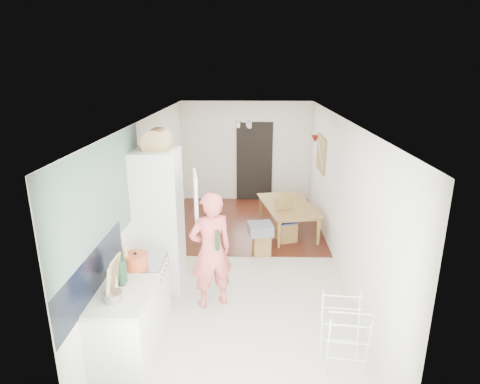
{
  "coord_description": "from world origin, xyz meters",
  "views": [
    {
      "loc": [
        0.1,
        -6.37,
        3.29
      ],
      "look_at": [
        -0.08,
        0.2,
        1.23
      ],
      "focal_mm": 30.0,
      "sensor_mm": 36.0,
      "label": 1
    }
  ],
  "objects_px": {
    "person": "(211,241)",
    "dining_table": "(289,220)",
    "drying_rack": "(344,337)",
    "stool": "(261,244)",
    "dining_chair": "(286,221)"
  },
  "relations": [
    {
      "from": "person",
      "to": "dining_table",
      "type": "bearing_deg",
      "value": -140.54
    },
    {
      "from": "dining_table",
      "to": "drying_rack",
      "type": "relative_size",
      "value": 1.66
    },
    {
      "from": "person",
      "to": "dining_table",
      "type": "distance_m",
      "value": 3.13
    },
    {
      "from": "drying_rack",
      "to": "dining_table",
      "type": "bearing_deg",
      "value": 99.54
    },
    {
      "from": "stool",
      "to": "dining_table",
      "type": "bearing_deg",
      "value": 61.18
    },
    {
      "from": "dining_table",
      "to": "drying_rack",
      "type": "distance_m",
      "value": 4.01
    },
    {
      "from": "dining_chair",
      "to": "drying_rack",
      "type": "height_order",
      "value": "drying_rack"
    },
    {
      "from": "person",
      "to": "drying_rack",
      "type": "bearing_deg",
      "value": 117.02
    },
    {
      "from": "person",
      "to": "dining_chair",
      "type": "bearing_deg",
      "value": -143.27
    },
    {
      "from": "person",
      "to": "stool",
      "type": "height_order",
      "value": "person"
    },
    {
      "from": "person",
      "to": "dining_chair",
      "type": "height_order",
      "value": "person"
    },
    {
      "from": "dining_table",
      "to": "stool",
      "type": "height_order",
      "value": "dining_table"
    },
    {
      "from": "person",
      "to": "stool",
      "type": "xyz_separation_m",
      "value": [
        0.75,
        1.65,
        -0.8
      ]
    },
    {
      "from": "dining_table",
      "to": "dining_chair",
      "type": "height_order",
      "value": "dining_chair"
    },
    {
      "from": "dining_table",
      "to": "drying_rack",
      "type": "bearing_deg",
      "value": 172.1
    }
  ]
}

